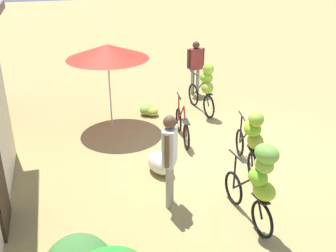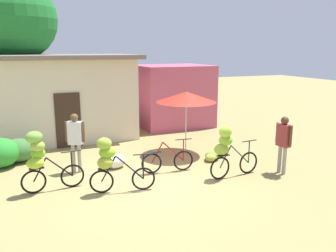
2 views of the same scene
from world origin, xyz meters
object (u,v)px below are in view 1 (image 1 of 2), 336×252
Objects in this scene: bicycle_center_loaded at (182,127)px; bicycle_near_pile at (252,137)px; person_vendor at (196,62)px; produce_sack at (160,163)px; market_umbrella at (107,52)px; banana_pile_on_ground at (149,110)px; person_bystander at (170,152)px; bicycle_leftmost at (259,180)px; bicycle_by_shop at (205,85)px.

bicycle_near_pile is at bearing -156.27° from bicycle_center_loaded.
produce_sack is at bearing 152.09° from person_vendor.
bicycle_center_loaded is 1.63m from produce_sack.
bicycle_near_pile is at bearing -143.81° from market_umbrella.
market_umbrella reaches higher than banana_pile_on_ground.
person_vendor is 5.96m from person_bystander.
bicycle_near_pile is 0.94× the size of person_bystander.
produce_sack is at bearing 26.16° from bicycle_leftmost.
banana_pile_on_ground is (0.41, -1.09, -1.82)m from market_umbrella.
bicycle_by_shop is 1.71m from banana_pile_on_ground.
market_umbrella is 3.90m from person_bystander.
market_umbrella is 1.34× the size of bicycle_leftmost.
person_bystander reaches higher than bicycle_leftmost.
market_umbrella is 1.36× the size of bicycle_center_loaded.
bicycle_near_pile is 3.22m from bicycle_by_shop.
banana_pile_on_ground is at bearing 125.17° from person_vendor.
banana_pile_on_ground is (0.40, 1.49, -0.73)m from bicycle_by_shop.
bicycle_by_shop is at bearing -4.35° from bicycle_near_pile.
bicycle_by_shop is (0.01, -2.58, -1.09)m from market_umbrella.
bicycle_near_pile is (-3.20, -2.34, -1.11)m from market_umbrella.
bicycle_leftmost is (-4.79, -1.65, -1.03)m from market_umbrella.
person_vendor is (4.34, -2.30, 0.81)m from produce_sack.
bicycle_near_pile is 4.92m from person_vendor.
bicycle_by_shop is at bearing -39.03° from bicycle_center_loaded.
bicycle_leftmost is at bearing -161.01° from market_umbrella.
produce_sack is at bearing 170.87° from banana_pile_on_ground.
person_vendor is (4.88, -0.56, 0.19)m from bicycle_near_pile.
bicycle_near_pile is at bearing -73.04° from person_bystander.
person_vendor reaches higher than bicycle_by_shop.
bicycle_center_loaded is at bearing 2.27° from bicycle_leftmost.
banana_pile_on_ground is at bearing 13.59° from bicycle_center_loaded.
person_vendor is at bearing -6.54° from bicycle_near_pile.
bicycle_center_loaded is 1.78m from banana_pile_on_ground.
market_umbrella is 2.80m from bicycle_by_shop.
bicycle_leftmost is at bearing -131.10° from person_bystander.
bicycle_by_shop is at bearing 169.32° from person_vendor.
bicycle_by_shop is 0.95× the size of person_bystander.
market_umbrella is 1.23× the size of person_bystander.
bicycle_near_pile is at bearing 173.46° from person_vendor.
market_umbrella reaches higher than produce_sack.
person_vendor is (1.27, -1.80, 0.89)m from banana_pile_on_ground.
bicycle_near_pile is 1.93m from produce_sack.
bicycle_leftmost is 0.95× the size of person_vendor.
produce_sack is (-1.34, 0.91, -0.12)m from bicycle_center_loaded.
bicycle_by_shop reaches higher than produce_sack.
bicycle_by_shop is at bearing -104.92° from banana_pile_on_ground.
market_umbrella is 5.16m from bicycle_leftmost.
bicycle_leftmost is 1.73m from bicycle_near_pile.
person_vendor is at bearing -10.68° from bicycle_by_shop.
produce_sack is 0.42× the size of person_vendor.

